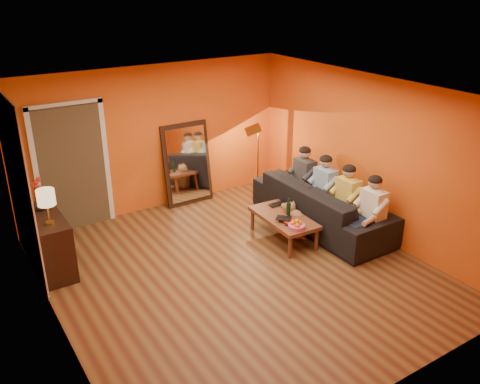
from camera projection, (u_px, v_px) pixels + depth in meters
room_shell at (224, 181)px, 7.16m from camera, size 5.00×5.50×2.60m
white_accent at (18, 186)px, 6.99m from camera, size 0.02×1.90×2.58m
doorway_recess at (70, 167)px, 8.42m from camera, size 1.06×0.30×2.10m
door_jamb_left at (36, 175)px, 8.04m from camera, size 0.08×0.06×2.20m
door_jamb_right at (106, 162)px, 8.61m from camera, size 0.08×0.06×2.20m
door_header at (64, 104)px, 7.90m from camera, size 1.22×0.06×0.08m
mirror_frame at (187, 164)px, 9.39m from camera, size 0.92×0.27×1.51m
mirror_glass at (188, 164)px, 9.36m from camera, size 0.78×0.21×1.35m
sideboard at (49, 243)px, 7.30m from camera, size 0.44×1.18×0.85m
table_lamp at (47, 207)px, 6.80m from camera, size 0.24×0.24×0.51m
sofa at (322, 205)px, 8.60m from camera, size 2.66×1.04×0.78m
coffee_table at (283, 228)px, 8.21m from camera, size 0.68×1.25×0.42m
floor_lamp at (258, 163)px, 9.56m from camera, size 0.37×0.34×1.44m
dog at (295, 220)px, 8.28m from camera, size 0.45×0.58×0.60m
person_far_left at (373, 212)px, 7.81m from camera, size 0.70×0.44×1.22m
person_mid_left at (347, 200)px, 8.23m from camera, size 0.70×0.44×1.22m
person_mid_right at (325, 189)px, 8.66m from camera, size 0.70×0.44×1.22m
person_far_right at (304, 179)px, 9.08m from camera, size 0.70×0.44×1.22m
fruit_bowl at (297, 224)px, 7.70m from camera, size 0.26×0.26×0.16m
wine_bottle at (288, 208)px, 8.05m from camera, size 0.07×0.07×0.31m
tumbler at (285, 209)px, 8.26m from camera, size 0.11×0.11×0.09m
laptop at (280, 205)px, 8.48m from camera, size 0.33×0.21×0.03m
book_lower at (282, 223)px, 7.88m from camera, size 0.20×0.25×0.02m
book_mid at (282, 221)px, 7.88m from camera, size 0.19×0.26×0.02m
book_upper at (283, 221)px, 7.86m from camera, size 0.29×0.29×0.02m
vase at (40, 203)px, 7.29m from camera, size 0.20×0.20×0.21m
flowers at (37, 186)px, 7.18m from camera, size 0.17×0.17×0.51m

